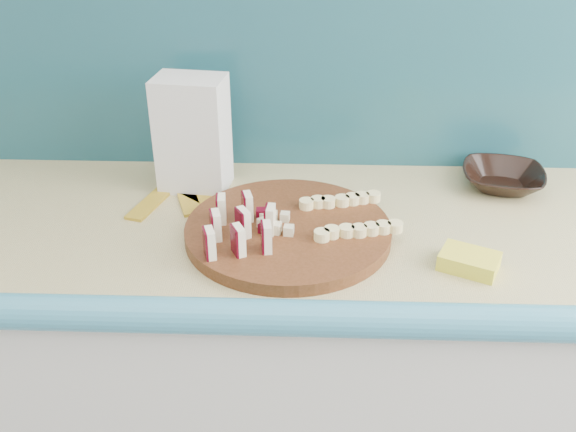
{
  "coord_description": "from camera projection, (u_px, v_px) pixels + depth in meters",
  "views": [
    {
      "loc": [
        0.22,
        0.4,
        1.55
      ],
      "look_at": [
        0.19,
        1.45,
        0.95
      ],
      "focal_mm": 40.0,
      "sensor_mm": 36.0,
      "label": 1
    }
  ],
  "objects": [
    {
      "name": "apple_chunks",
      "position": [
        275.0,
        222.0,
        1.21
      ],
      "size": [
        0.06,
        0.07,
        0.02
      ],
      "color": "#F4E5C3",
      "rests_on": "cutting_board"
    },
    {
      "name": "flour_bag",
      "position": [
        193.0,
        134.0,
        1.36
      ],
      "size": [
        0.16,
        0.12,
        0.25
      ],
      "primitive_type": "cube",
      "rotation": [
        0.0,
        0.0,
        -0.13
      ],
      "color": "silver",
      "rests_on": "kitchen_counter"
    },
    {
      "name": "banana_slices",
      "position": [
        349.0,
        215.0,
        1.24
      ],
      "size": [
        0.19,
        0.18,
        0.02
      ],
      "color": "#F7E497",
      "rests_on": "cutting_board"
    },
    {
      "name": "backsplash",
      "position": [
        254.0,
        58.0,
        1.41
      ],
      "size": [
        2.2,
        0.02,
        0.5
      ],
      "primitive_type": "cube",
      "color": "teal",
      "rests_on": "kitchen_counter"
    },
    {
      "name": "apple_wedges",
      "position": [
        239.0,
        225.0,
        1.17
      ],
      "size": [
        0.13,
        0.17,
        0.05
      ],
      "color": "#FFF0CB",
      "rests_on": "cutting_board"
    },
    {
      "name": "banana_peel",
      "position": [
        184.0,
        200.0,
        1.35
      ],
      "size": [
        0.24,
        0.2,
        0.01
      ],
      "rotation": [
        0.0,
        0.0,
        0.15
      ],
      "color": "gold",
      "rests_on": "kitchen_counter"
    },
    {
      "name": "kitchen_counter",
      "position": [
        252.0,
        389.0,
        1.5
      ],
      "size": [
        2.2,
        0.63,
        0.91
      ],
      "color": "silver",
      "rests_on": "ground"
    },
    {
      "name": "cutting_board",
      "position": [
        288.0,
        231.0,
        1.23
      ],
      "size": [
        0.47,
        0.47,
        0.02
      ],
      "primitive_type": "cylinder",
      "rotation": [
        0.0,
        0.0,
        0.24
      ],
      "color": "#3F210D",
      "rests_on": "kitchen_counter"
    },
    {
      "name": "brown_bowl",
      "position": [
        503.0,
        178.0,
        1.4
      ],
      "size": [
        0.2,
        0.2,
        0.04
      ],
      "primitive_type": "imported",
      "rotation": [
        0.0,
        0.0,
        -0.18
      ],
      "color": "black",
      "rests_on": "kitchen_counter"
    },
    {
      "name": "sponge",
      "position": [
        469.0,
        261.0,
        1.13
      ],
      "size": [
        0.12,
        0.11,
        0.03
      ],
      "primitive_type": "cube",
      "rotation": [
        0.0,
        0.0,
        -0.45
      ],
      "color": "yellow",
      "rests_on": "kitchen_counter"
    }
  ]
}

